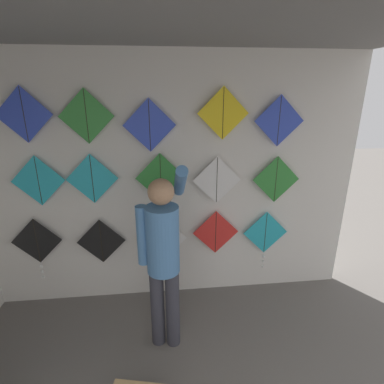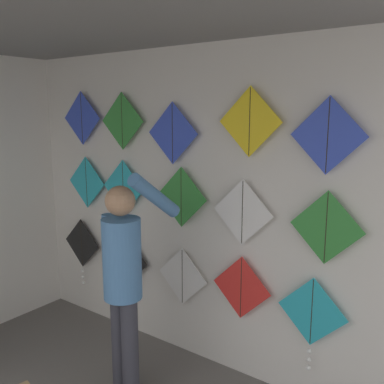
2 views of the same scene
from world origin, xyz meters
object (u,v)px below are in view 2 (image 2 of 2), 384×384
object	(u,v)px
shopkeeper	(124,273)
kite_13	(250,122)
kite_3	(241,288)
kite_7	(181,197)
kite_4	(312,317)
kite_11	(122,121)
kite_6	(123,187)
kite_5	(87,182)
kite_12	(173,133)
kite_2	(182,276)
kite_14	(328,136)
kite_8	(243,212)
kite_9	(326,228)
kite_1	(127,260)
kite_10	(82,118)
kite_0	(82,247)

from	to	relation	value
shopkeeper	kite_13	size ratio (longest dim) A/B	3.38
kite_3	kite_7	size ratio (longest dim) A/B	1.00
kite_7	kite_4	bearing A→B (deg)	-0.05
kite_11	shopkeeper	bearing A→B (deg)	-46.02
shopkeeper	kite_6	xyz separation A→B (m)	(-0.71, 0.73, 0.49)
kite_7	kite_6	bearing A→B (deg)	180.00
kite_5	kite_12	bearing A→B (deg)	0.00
kite_2	kite_11	xyz separation A→B (m)	(-0.71, 0.00, 1.39)
kite_2	kite_3	bearing A→B (deg)	0.00
kite_13	kite_14	xyz separation A→B (m)	(0.61, 0.00, -0.08)
kite_8	kite_9	bearing A→B (deg)	0.00
kite_3	kite_4	world-z (taller)	kite_3
kite_7	kite_9	distance (m)	1.30
kite_4	kite_14	xyz separation A→B (m)	(0.04, 0.00, 1.35)
shopkeeper	kite_1	distance (m)	1.04
kite_9	kite_13	distance (m)	0.97
kite_3	kite_5	xyz separation A→B (m)	(-1.88, 0.00, 0.70)
kite_14	kite_13	bearing A→B (deg)	180.00
kite_4	kite_10	bearing A→B (deg)	179.98
kite_6	kite_11	size ratio (longest dim) A/B	1.00
kite_10	kite_11	world-z (taller)	kite_10
kite_10	kite_4	bearing A→B (deg)	-0.02
kite_6	kite_9	bearing A→B (deg)	0.00
kite_5	kite_13	world-z (taller)	kite_13
kite_0	kite_11	world-z (taller)	kite_11
shopkeeper	kite_6	bearing A→B (deg)	146.41
kite_1	kite_12	world-z (taller)	kite_12
kite_2	kite_14	distance (m)	1.83
kite_5	kite_13	size ratio (longest dim) A/B	1.00
kite_10	kite_11	bearing A→B (deg)	0.00
kite_0	kite_5	size ratio (longest dim) A/B	1.38
kite_3	kite_6	world-z (taller)	kite_6
kite_0	kite_3	world-z (taller)	kite_0
shopkeeper	kite_4	bearing A→B (deg)	42.51
kite_2	kite_4	xyz separation A→B (m)	(1.22, -0.00, -0.03)
kite_9	kite_10	bearing A→B (deg)	180.00
kite_2	kite_7	world-z (taller)	kite_7
kite_0	shopkeeper	bearing A→B (deg)	-27.68
kite_4	kite_9	distance (m)	0.71
kite_4	kite_7	xyz separation A→B (m)	(-1.23, 0.00, 0.77)
shopkeeper	kite_11	size ratio (longest dim) A/B	3.38
kite_4	kite_12	xyz separation A→B (m)	(-1.32, 0.00, 1.32)
kite_0	kite_12	xyz separation A→B (m)	(1.29, 0.00, 1.28)
shopkeeper	kite_1	world-z (taller)	shopkeeper
kite_5	kite_14	world-z (taller)	kite_14
kite_0	kite_5	world-z (taller)	kite_5
kite_7	kite_8	xyz separation A→B (m)	(0.62, 0.00, -0.05)
kite_11	kite_8	bearing A→B (deg)	0.00
kite_8	kite_9	size ratio (longest dim) A/B	1.00
kite_2	kite_13	xyz separation A→B (m)	(0.65, 0.00, 1.41)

